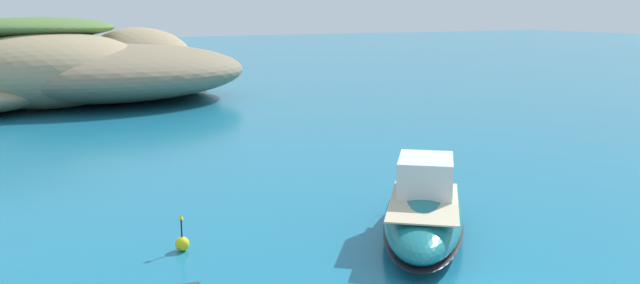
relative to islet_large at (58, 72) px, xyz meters
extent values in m
ellipsoid|color=#84755B|center=(4.35, -0.89, -0.10)|extent=(29.74, 24.21, 5.84)
ellipsoid|color=#84755B|center=(1.71, 6.03, -0.98)|extent=(14.69, 14.61, 4.07)
ellipsoid|color=#84755B|center=(-0.68, -2.10, -1.15)|extent=(9.45, 11.69, 3.74)
ellipsoid|color=#9E8966|center=(-0.66, -3.60, 0.52)|extent=(21.14, 18.13, 7.09)
ellipsoid|color=#517538|center=(-1.74, 1.15, 4.33)|extent=(15.21, 13.83, 2.04)
ellipsoid|color=#9E8966|center=(10.42, 2.57, -0.56)|extent=(17.80, 18.86, 4.92)
ellipsoid|color=#9E8966|center=(8.52, 2.61, 0.59)|extent=(12.66, 14.44, 7.22)
ellipsoid|color=#84755B|center=(13.07, 1.93, -0.75)|extent=(11.24, 10.05, 4.54)
ellipsoid|color=#756651|center=(9.82, 0.11, -0.18)|extent=(6.72, 5.38, 5.68)
ellipsoid|color=#19727A|center=(9.27, -48.58, -2.12)|extent=(8.95, 10.30, 1.79)
ellipsoid|color=black|center=(9.27, -48.58, -2.53)|extent=(9.13, 10.50, 0.22)
cube|color=#C6B793|center=(8.79, -49.21, -1.36)|extent=(5.68, 6.24, 0.06)
cube|color=silver|center=(9.59, -48.17, -0.59)|extent=(3.56, 3.70, 1.48)
cube|color=#2D4756|center=(10.51, -46.98, -0.44)|extent=(1.83, 1.51, 0.78)
cylinder|color=silver|center=(11.78, -45.32, -1.18)|extent=(1.78, 1.38, 0.04)
sphere|color=yellow|center=(-0.17, -45.85, -2.74)|extent=(0.56, 0.56, 0.56)
cylinder|color=black|center=(-0.17, -45.85, -2.24)|extent=(0.06, 0.06, 1.00)
cone|color=yellow|center=(-0.17, -45.85, -1.64)|extent=(0.20, 0.20, 0.20)
camera|label=1|loc=(-6.30, -69.60, 6.22)|focal=36.61mm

